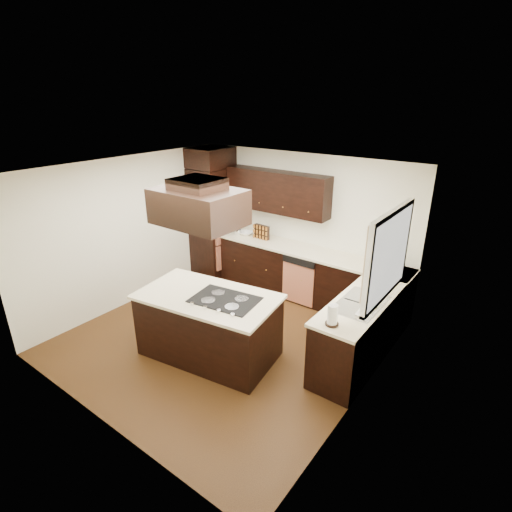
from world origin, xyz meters
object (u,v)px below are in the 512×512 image
at_px(oven_column, 213,222).
at_px(island, 209,326).
at_px(spice_rack, 262,232).
at_px(range_hood, 199,207).

xyz_separation_m(oven_column, island, (1.85, -2.16, -0.62)).
distance_m(oven_column, island, 2.91).
xyz_separation_m(oven_column, spice_rack, (1.11, 0.10, -0.01)).
bearing_deg(range_hood, oven_column, 129.74).
distance_m(island, spice_rack, 2.45).
height_order(oven_column, spice_rack, oven_column).
bearing_deg(island, range_hood, -83.46).
xyz_separation_m(island, range_hood, (0.03, -0.10, 1.72)).
height_order(island, range_hood, range_hood).
xyz_separation_m(island, spice_rack, (-0.74, 2.26, 0.61)).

